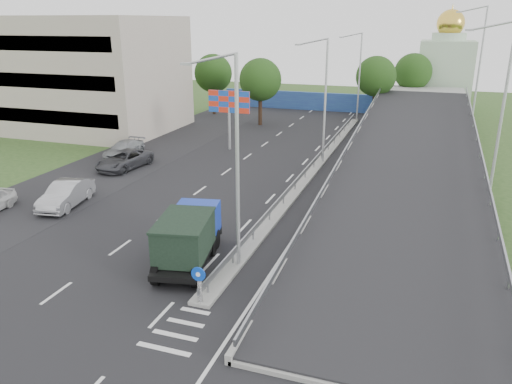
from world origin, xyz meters
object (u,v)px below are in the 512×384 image
at_px(lamp_post_mid, 323,95).
at_px(billboard, 229,105).
at_px(parked_car_b, 66,194).
at_px(sign_bollard, 199,285).
at_px(lamp_post_far, 358,72).
at_px(church, 445,69).
at_px(dump_truck, 189,235).
at_px(lamp_post_near, 233,153).
at_px(parked_car_d, 124,149).
at_px(parked_car_c, 124,160).

relative_size(lamp_post_mid, billboard, 1.83).
bearing_deg(parked_car_b, sign_bollard, -41.41).
relative_size(lamp_post_far, church, 0.73).
distance_m(lamp_post_mid, parked_car_b, 21.25).
relative_size(billboard, dump_truck, 0.87).
bearing_deg(billboard, lamp_post_near, -67.51).
height_order(church, parked_car_d, church).
relative_size(lamp_post_far, billboard, 1.83).
bearing_deg(parked_car_b, lamp_post_far, 59.25).
relative_size(church, parked_car_d, 2.89).
xyz_separation_m(church, parked_car_b, (-23.43, -49.60, -4.50)).
xyz_separation_m(sign_bollard, billboard, (-9.00, 25.83, 3.15)).
bearing_deg(lamp_post_near, dump_truck, -173.18).
bearing_deg(church, lamp_post_far, -125.24).
xyz_separation_m(sign_bollard, parked_car_b, (-13.43, 8.23, -0.22)).
distance_m(sign_bollard, lamp_post_near, 6.12).
relative_size(sign_bollard, parked_car_d, 0.35).
bearing_deg(parked_car_c, church, 65.23).
relative_size(lamp_post_mid, dump_truck, 1.59).
distance_m(church, dump_truck, 55.77).
xyz_separation_m(billboard, dump_truck, (6.76, -22.28, -2.72)).
xyz_separation_m(lamp_post_near, lamp_post_mid, (0.00, 20.00, 0.00)).
height_order(dump_truck, parked_car_d, dump_truck).
bearing_deg(parked_car_b, parked_car_d, 96.24).
bearing_deg(parked_car_d, sign_bollard, -50.32).
relative_size(sign_bollard, church, 0.12).
height_order(billboard, parked_car_b, billboard).
height_order(lamp_post_far, dump_truck, lamp_post_far).
bearing_deg(parked_car_b, lamp_post_near, -27.93).
distance_m(church, billboard, 37.23).
distance_m(church, parked_car_b, 55.04).
distance_m(lamp_post_far, parked_car_b, 38.41).
height_order(sign_bollard, parked_car_d, sign_bollard).
bearing_deg(parked_car_d, parked_car_c, -56.65).
bearing_deg(parked_car_d, parked_car_b, -74.00).
height_order(sign_bollard, dump_truck, dump_truck).
relative_size(lamp_post_mid, parked_car_c, 1.90).
bearing_deg(lamp_post_far, parked_car_d, -125.91).
relative_size(dump_truck, parked_car_d, 1.32).
xyz_separation_m(lamp_post_mid, parked_car_d, (-17.04, -3.53, -5.12)).
relative_size(lamp_post_far, parked_car_c, 1.90).
bearing_deg(parked_car_b, billboard, 65.94).
distance_m(parked_car_b, parked_car_c, 8.91).
relative_size(lamp_post_near, dump_truck, 1.59).
height_order(lamp_post_near, parked_car_b, lamp_post_near).
relative_size(lamp_post_near, parked_car_c, 1.90).
relative_size(lamp_post_near, lamp_post_far, 1.00).
distance_m(church, parked_car_c, 47.94).
relative_size(parked_car_b, parked_car_d, 1.03).
bearing_deg(dump_truck, parked_car_d, 119.68).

